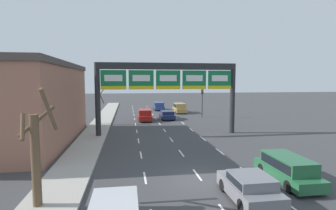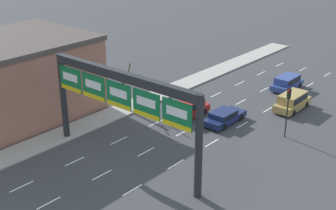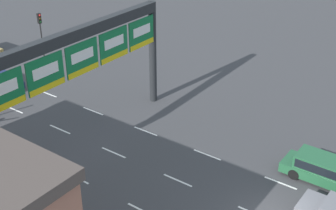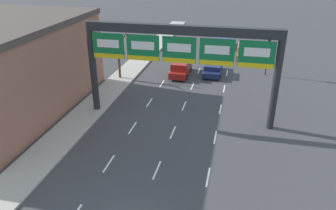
{
  "view_description": "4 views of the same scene",
  "coord_description": "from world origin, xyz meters",
  "px_view_note": "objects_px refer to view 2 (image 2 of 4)",
  "views": [
    {
      "loc": [
        -4.25,
        -14.58,
        5.93
      ],
      "look_at": [
        0.05,
        13.54,
        3.28
      ],
      "focal_mm": 28.0,
      "sensor_mm": 36.0,
      "label": 1
    },
    {
      "loc": [
        24.29,
        -9.64,
        18.73
      ],
      "look_at": [
        2.35,
        16.13,
        4.9
      ],
      "focal_mm": 50.0,
      "sensor_mm": 36.0,
      "label": 2
    },
    {
      "loc": [
        -18.32,
        -6.54,
        16.63
      ],
      "look_at": [
        0.42,
        7.0,
        4.51
      ],
      "focal_mm": 50.0,
      "sensor_mm": 36.0,
      "label": 3
    },
    {
      "loc": [
        4.5,
        -10.77,
        12.71
      ],
      "look_at": [
        -0.3,
        10.63,
        2.49
      ],
      "focal_mm": 35.0,
      "sensor_mm": 36.0,
      "label": 4
    }
  ],
  "objects_px": {
    "traffic_light_near_gantry": "(288,103)",
    "suv_red": "(188,108)",
    "suv_gold": "(292,101)",
    "suv_blue": "(287,82)",
    "car_navy": "(224,116)",
    "sign_gantry": "(121,95)",
    "tree_bare_second": "(124,87)"
  },
  "relations": [
    {
      "from": "suv_blue",
      "to": "car_navy",
      "type": "distance_m",
      "value": 12.57
    },
    {
      "from": "sign_gantry",
      "to": "suv_gold",
      "type": "distance_m",
      "value": 20.5
    },
    {
      "from": "car_navy",
      "to": "traffic_light_near_gantry",
      "type": "bearing_deg",
      "value": 9.85
    },
    {
      "from": "sign_gantry",
      "to": "car_navy",
      "type": "bearing_deg",
      "value": 81.88
    },
    {
      "from": "suv_gold",
      "to": "car_navy",
      "type": "bearing_deg",
      "value": -114.98
    },
    {
      "from": "sign_gantry",
      "to": "traffic_light_near_gantry",
      "type": "bearing_deg",
      "value": 59.47
    },
    {
      "from": "suv_blue",
      "to": "tree_bare_second",
      "type": "bearing_deg",
      "value": -121.68
    },
    {
      "from": "suv_red",
      "to": "tree_bare_second",
      "type": "height_order",
      "value": "tree_bare_second"
    },
    {
      "from": "suv_red",
      "to": "traffic_light_near_gantry",
      "type": "relative_size",
      "value": 1.03
    },
    {
      "from": "traffic_light_near_gantry",
      "to": "suv_blue",
      "type": "bearing_deg",
      "value": 116.37
    },
    {
      "from": "suv_red",
      "to": "tree_bare_second",
      "type": "bearing_deg",
      "value": -157.55
    },
    {
      "from": "car_navy",
      "to": "tree_bare_second",
      "type": "relative_size",
      "value": 0.98
    },
    {
      "from": "traffic_light_near_gantry",
      "to": "suv_red",
      "type": "bearing_deg",
      "value": -167.36
    },
    {
      "from": "suv_red",
      "to": "suv_gold",
      "type": "bearing_deg",
      "value": 50.51
    },
    {
      "from": "suv_gold",
      "to": "suv_red",
      "type": "xyz_separation_m",
      "value": [
        -6.97,
        -8.46,
        -0.05
      ]
    },
    {
      "from": "suv_blue",
      "to": "sign_gantry",
      "type": "bearing_deg",
      "value": -94.4
    },
    {
      "from": "sign_gantry",
      "to": "car_navy",
      "type": "distance_m",
      "value": 13.07
    },
    {
      "from": "suv_gold",
      "to": "traffic_light_near_gantry",
      "type": "bearing_deg",
      "value": -68.64
    },
    {
      "from": "suv_red",
      "to": "suv_blue",
      "type": "distance_m",
      "value": 14.16
    },
    {
      "from": "suv_gold",
      "to": "suv_blue",
      "type": "xyz_separation_m",
      "value": [
        -3.24,
        5.21,
        -0.1
      ]
    },
    {
      "from": "sign_gantry",
      "to": "traffic_light_near_gantry",
      "type": "relative_size",
      "value": 3.3
    },
    {
      "from": "suv_blue",
      "to": "traffic_light_near_gantry",
      "type": "height_order",
      "value": "traffic_light_near_gantry"
    },
    {
      "from": "traffic_light_near_gantry",
      "to": "sign_gantry",
      "type": "bearing_deg",
      "value": -120.53
    },
    {
      "from": "suv_red",
      "to": "tree_bare_second",
      "type": "relative_size",
      "value": 0.97
    },
    {
      "from": "suv_gold",
      "to": "traffic_light_near_gantry",
      "type": "height_order",
      "value": "traffic_light_near_gantry"
    },
    {
      "from": "car_navy",
      "to": "suv_blue",
      "type": "bearing_deg",
      "value": 89.15
    },
    {
      "from": "tree_bare_second",
      "to": "sign_gantry",
      "type": "bearing_deg",
      "value": -45.01
    },
    {
      "from": "suv_gold",
      "to": "tree_bare_second",
      "type": "relative_size",
      "value": 0.99
    },
    {
      "from": "suv_gold",
      "to": "suv_blue",
      "type": "bearing_deg",
      "value": 121.92
    },
    {
      "from": "suv_blue",
      "to": "traffic_light_near_gantry",
      "type": "relative_size",
      "value": 0.99
    },
    {
      "from": "suv_gold",
      "to": "car_navy",
      "type": "xyz_separation_m",
      "value": [
        -3.43,
        -7.36,
        -0.29
      ]
    },
    {
      "from": "suv_blue",
      "to": "suv_red",
      "type": "bearing_deg",
      "value": -105.25
    }
  ]
}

